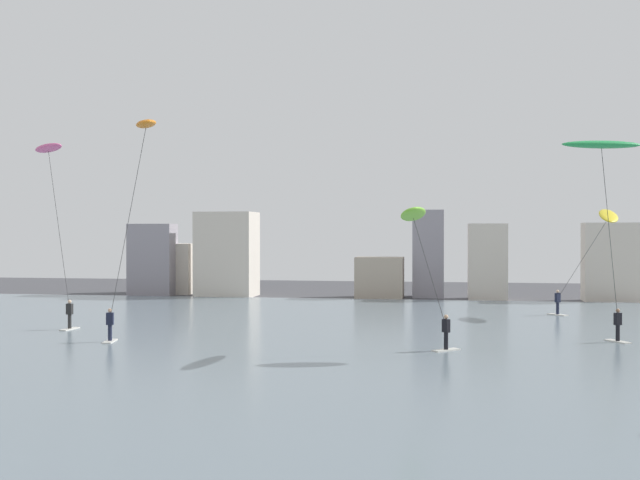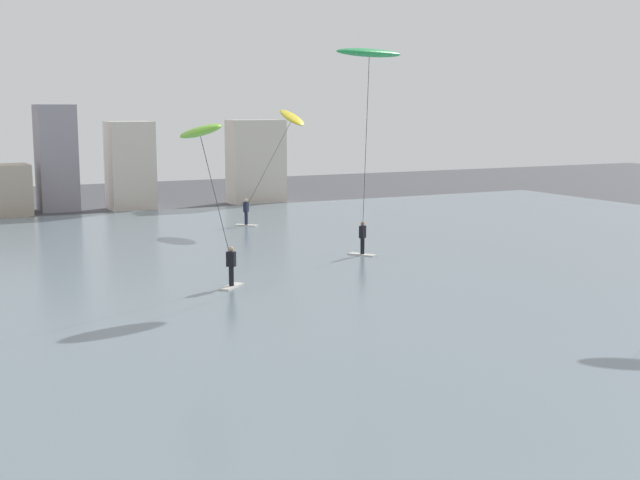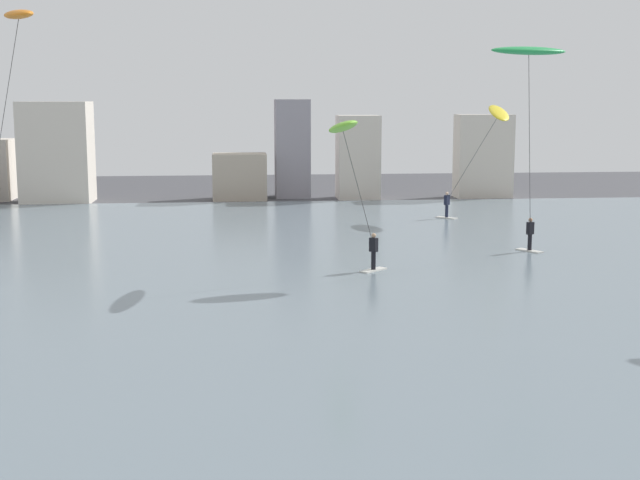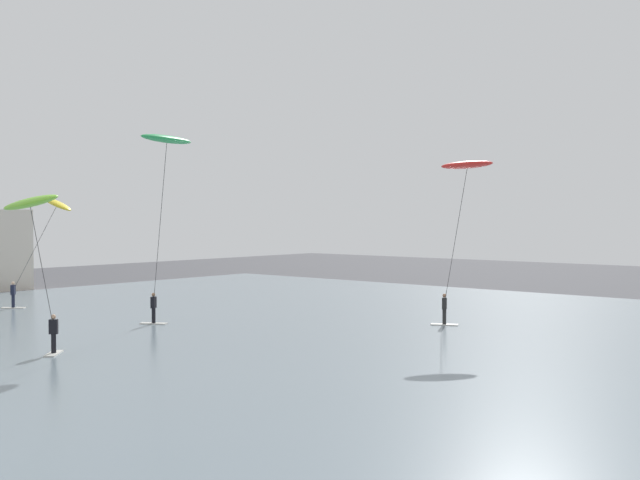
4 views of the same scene
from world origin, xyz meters
name	(u,v)px [view 4 (image 4 of 4)]	position (x,y,z in m)	size (l,w,h in m)	color
kitesurfer_green	(166,152)	(11.80, 30.91, 8.91)	(3.94, 4.62, 9.65)	silver
kitesurfer_red	(465,182)	(22.17, 20.23, 7.51)	(2.95, 3.41, 8.61)	silver
kitesurfer_lime	(32,214)	(3.34, 28.62, 5.89)	(2.73, 3.60, 6.72)	silver
kitesurfer_yellow	(54,210)	(14.92, 46.06, 6.19)	(4.77, 3.90, 7.22)	silver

